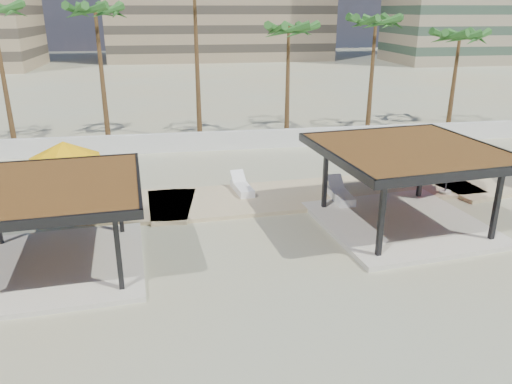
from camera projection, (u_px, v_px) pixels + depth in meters
ground at (317, 268)px, 17.39m from camera, size 200.00×200.00×0.00m
promenade at (314, 189)px, 24.77m from camera, size 44.45×7.97×0.24m
boundary_wall at (249, 140)px, 32.00m from camera, size 56.00×0.30×1.20m
pavilion_central at (405, 180)px, 20.06m from camera, size 7.47×7.47×3.40m
pavilion_west at (49, 219)px, 16.71m from camera, size 6.63×6.63×3.12m
umbrella_b at (64, 150)px, 21.88m from camera, size 3.76×3.76×2.87m
umbrella_c at (452, 144)px, 23.06m from camera, size 3.38×3.38×2.81m
umbrella_f at (36, 167)px, 21.22m from camera, size 3.04×3.04×2.30m
lounger_a at (242, 188)px, 24.08m from camera, size 0.96×2.17×0.79m
lounger_b at (340, 195)px, 23.09m from camera, size 0.76×2.29×0.87m
lounger_c at (471, 168)px, 27.13m from camera, size 0.96×2.14×0.78m
palm_c at (96, 16)px, 30.00m from camera, size 3.00×3.00×9.25m
palm_e at (289, 33)px, 32.47m from camera, size 3.00×3.00×8.09m
palm_f at (376, 26)px, 33.41m from camera, size 3.00×3.00×8.53m
palm_g at (460, 40)px, 34.26m from camera, size 3.00×3.00×7.57m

